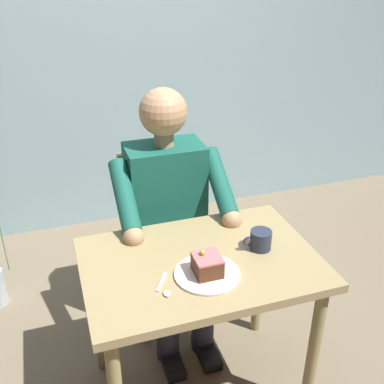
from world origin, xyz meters
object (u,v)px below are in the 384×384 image
at_px(chair, 162,229).
at_px(seated_person, 170,217).
at_px(cake_slice, 207,265).
at_px(dessert_spoon, 164,288).
at_px(dining_table, 200,281).
at_px(coffee_cup, 261,240).

bearing_deg(chair, seated_person, 90.00).
height_order(cake_slice, dessert_spoon, cake_slice).
distance_m(dining_table, cake_slice, 0.18).
height_order(chair, cake_slice, chair).
height_order(dining_table, dessert_spoon, dessert_spoon).
bearing_deg(dining_table, dessert_spoon, 34.66).
xyz_separation_m(cake_slice, coffee_cup, (-0.26, -0.10, -0.01)).
height_order(seated_person, coffee_cup, seated_person).
bearing_deg(coffee_cup, seated_person, -60.14).
relative_size(chair, coffee_cup, 7.27).
bearing_deg(chair, cake_slice, 89.24).
distance_m(chair, cake_slice, 0.76).
relative_size(seated_person, dessert_spoon, 9.08).
bearing_deg(cake_slice, dessert_spoon, 8.99).
relative_size(cake_slice, coffee_cup, 0.87).
xyz_separation_m(dining_table, cake_slice, (0.01, 0.10, 0.15)).
bearing_deg(coffee_cup, dessert_spoon, 15.83).
height_order(chair, coffee_cup, chair).
height_order(chair, dessert_spoon, chair).
relative_size(chair, dessert_spoon, 6.41).
relative_size(dining_table, coffee_cup, 7.55).
relative_size(chair, cake_slice, 8.39).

